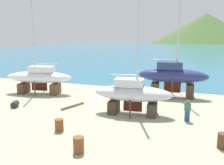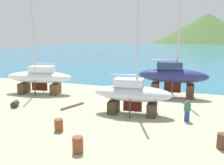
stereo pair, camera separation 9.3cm
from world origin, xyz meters
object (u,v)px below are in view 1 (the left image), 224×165
(sailboat_mid_port, at_px, (173,76))
(barrel_by_slipway, at_px, (59,125))
(worker, at_px, (187,110))
(barrel_tipped_right, at_px, (79,145))
(barrel_tipped_center, at_px, (223,141))
(sailboat_small_center, at_px, (39,77))
(barrel_ochre, at_px, (135,93))
(sailboat_large_starboard, at_px, (133,94))
(barrel_rust_mid, at_px, (15,104))

(sailboat_mid_port, relative_size, barrel_by_slipway, 15.71)
(worker, xyz_separation_m, barrel_by_slipway, (-7.92, -4.85, -0.43))
(barrel_tipped_right, relative_size, barrel_tipped_center, 1.01)
(sailboat_small_center, height_order, sailboat_mid_port, sailboat_mid_port)
(barrel_ochre, height_order, barrel_tipped_center, barrel_tipped_center)
(sailboat_mid_port, xyz_separation_m, barrel_by_slipway, (-6.02, -11.80, -1.72))
(barrel_by_slipway, relative_size, barrel_ochre, 0.90)
(sailboat_large_starboard, height_order, barrel_by_slipway, sailboat_large_starboard)
(worker, bearing_deg, sailboat_large_starboard, 93.30)
(sailboat_large_starboard, distance_m, barrel_tipped_right, 7.59)
(barrel_tipped_center, bearing_deg, sailboat_small_center, 157.00)
(sailboat_mid_port, bearing_deg, sailboat_small_center, -170.54)
(barrel_ochre, distance_m, barrel_tipped_center, 12.31)
(sailboat_large_starboard, bearing_deg, barrel_rust_mid, -175.70)
(worker, relative_size, barrel_tipped_right, 1.78)
(sailboat_mid_port, bearing_deg, worker, -79.27)
(worker, relative_size, barrel_rust_mid, 2.11)
(sailboat_mid_port, bearing_deg, barrel_tipped_center, -74.14)
(barrel_rust_mid, bearing_deg, barrel_tipped_right, -31.75)
(sailboat_large_starboard, xyz_separation_m, worker, (4.27, -0.27, -0.84))
(barrel_rust_mid, xyz_separation_m, barrel_tipped_right, (9.20, -5.69, 0.18))
(sailboat_mid_port, height_order, barrel_rust_mid, sailboat_mid_port)
(barrel_tipped_right, bearing_deg, barrel_tipped_center, 23.45)
(sailboat_large_starboard, xyz_separation_m, barrel_rust_mid, (-10.22, -1.73, -1.40))
(sailboat_small_center, bearing_deg, barrel_tipped_right, 121.43)
(sailboat_large_starboard, xyz_separation_m, barrel_tipped_center, (6.42, -4.19, -1.23))
(barrel_tipped_right, bearing_deg, sailboat_mid_port, 76.50)
(sailboat_small_center, height_order, barrel_by_slipway, sailboat_small_center)
(sailboat_mid_port, height_order, barrel_ochre, sailboat_mid_port)
(worker, bearing_deg, barrel_tipped_right, 150.45)
(sailboat_large_starboard, height_order, barrel_ochre, sailboat_large_starboard)
(worker, height_order, barrel_ochre, worker)
(sailboat_large_starboard, xyz_separation_m, barrel_tipped_right, (-1.02, -7.42, -1.22))
(sailboat_small_center, bearing_deg, barrel_tipped_center, 144.91)
(sailboat_large_starboard, height_order, barrel_tipped_right, sailboat_large_starboard)
(sailboat_mid_port, relative_size, barrel_rust_mid, 16.69)
(sailboat_mid_port, xyz_separation_m, barrel_rust_mid, (-12.59, -8.41, -1.86))
(sailboat_small_center, distance_m, barrel_tipped_center, 19.18)
(sailboat_mid_port, height_order, barrel_by_slipway, sailboat_mid_port)
(barrel_by_slipway, height_order, barrel_tipped_center, barrel_tipped_center)
(sailboat_large_starboard, xyz_separation_m, sailboat_small_center, (-11.19, 3.28, 0.09))
(barrel_rust_mid, xyz_separation_m, barrel_by_slipway, (6.57, -3.39, 0.13))
(barrel_tipped_right, xyz_separation_m, barrel_tipped_center, (7.44, 3.23, -0.01))
(barrel_rust_mid, bearing_deg, barrel_by_slipway, -27.28)
(sailboat_large_starboard, bearing_deg, barrel_by_slipway, -130.82)
(sailboat_large_starboard, relative_size, sailboat_mid_port, 0.80)
(barrel_ochre, bearing_deg, barrel_rust_mid, -141.39)
(barrel_rust_mid, height_order, barrel_ochre, barrel_ochre)
(sailboat_large_starboard, bearing_deg, barrel_tipped_right, -103.15)
(sailboat_small_center, bearing_deg, worker, 154.95)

